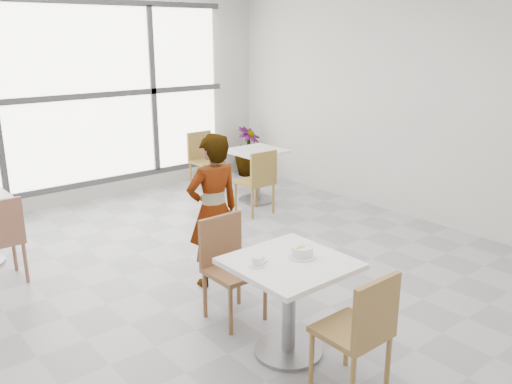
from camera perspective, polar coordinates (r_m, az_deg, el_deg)
floor at (r=5.21m, az=-2.14°, el=-9.86°), size 7.00×7.00×0.00m
wall_back at (r=7.79m, az=-18.41°, el=9.71°), size 6.00×0.00×6.00m
wall_right at (r=6.96m, az=17.94°, el=9.02°), size 0.00×7.00×7.00m
window at (r=7.73m, az=-18.23°, el=9.68°), size 4.60×0.07×2.52m
main_table at (r=3.97m, az=3.58°, el=-10.36°), size 0.80×0.80×0.75m
chair_near at (r=3.62m, az=11.19°, el=-13.91°), size 0.42×0.42×0.87m
chair_far at (r=4.49m, az=-2.96°, el=-7.33°), size 0.42×0.42×0.87m
oatmeal_bowl at (r=3.93m, az=4.93°, el=-6.32°), size 0.21×0.21×0.10m
coffee_cup at (r=3.79m, az=0.18°, el=-7.42°), size 0.16×0.13×0.07m
person at (r=4.99m, az=-4.57°, el=-2.03°), size 0.57×0.40×1.47m
bg_table_right at (r=7.58m, az=0.06°, el=2.59°), size 0.70×0.70×0.75m
bg_chair_right_near at (r=6.99m, az=0.25°, el=1.49°), size 0.42×0.42×0.87m
bg_chair_right_far at (r=8.28m, az=-5.63°, el=3.80°), size 0.42×0.42×0.87m
plant_right at (r=9.03m, az=-0.83°, el=4.36°), size 0.59×0.59×0.82m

